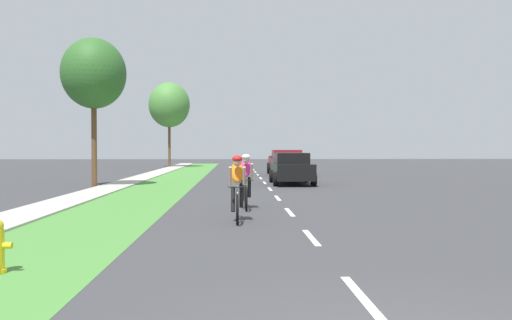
% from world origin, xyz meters
% --- Properties ---
extents(ground_plane, '(120.00, 120.00, 0.00)m').
position_xyz_m(ground_plane, '(0.00, 20.00, 0.00)').
color(ground_plane, '#38383A').
extents(grass_verge, '(2.88, 70.00, 0.01)m').
position_xyz_m(grass_verge, '(-4.80, 20.00, 0.00)').
color(grass_verge, '#478438').
rests_on(grass_verge, ground_plane).
extents(sidewalk_concrete, '(1.43, 70.00, 0.10)m').
position_xyz_m(sidewalk_concrete, '(-6.96, 20.00, 0.00)').
color(sidewalk_concrete, '#B2ADA3').
rests_on(sidewalk_concrete, ground_plane).
extents(lane_markings_center, '(0.12, 53.80, 0.01)m').
position_xyz_m(lane_markings_center, '(0.00, 24.00, 0.00)').
color(lane_markings_center, white).
rests_on(lane_markings_center, ground_plane).
extents(cyclist_lead, '(0.42, 1.72, 1.58)m').
position_xyz_m(cyclist_lead, '(-1.43, 8.22, 0.81)').
color(cyclist_lead, black).
rests_on(cyclist_lead, ground_plane).
extents(cyclist_trailing, '(0.42, 1.72, 1.58)m').
position_xyz_m(cyclist_trailing, '(-1.17, 10.79, 0.81)').
color(cyclist_trailing, black).
rests_on(cyclist_trailing, ground_plane).
extents(sedan_black, '(1.98, 4.30, 1.52)m').
position_xyz_m(sedan_black, '(1.26, 21.01, 0.77)').
color(sedan_black, black).
rests_on(sedan_black, ground_plane).
extents(pickup_maroon, '(2.22, 5.10, 1.64)m').
position_xyz_m(pickup_maroon, '(1.83, 29.83, 0.83)').
color(pickup_maroon, maroon).
rests_on(pickup_maroon, ground_plane).
extents(street_tree_near, '(2.87, 2.87, 6.68)m').
position_xyz_m(street_tree_near, '(-7.82, 19.51, 5.08)').
color(street_tree_near, brown).
rests_on(street_tree_near, ground_plane).
extents(street_tree_far, '(3.77, 3.77, 7.85)m').
position_xyz_m(street_tree_far, '(-7.58, 44.11, 5.76)').
color(street_tree_far, brown).
rests_on(street_tree_far, ground_plane).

